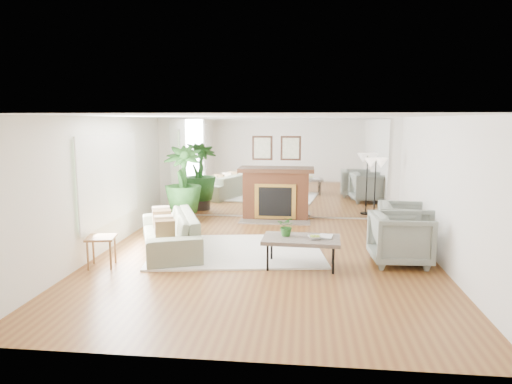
# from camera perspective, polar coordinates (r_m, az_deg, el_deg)

# --- Properties ---
(ground) EXTENTS (7.00, 7.00, 0.00)m
(ground) POSITION_cam_1_polar(r_m,az_deg,el_deg) (8.18, 0.95, -8.32)
(ground) COLOR brown
(ground) RESTS_ON ground
(wall_left) EXTENTS (0.02, 7.00, 2.50)m
(wall_left) POSITION_cam_1_polar(r_m,az_deg,el_deg) (8.69, -19.07, 0.67)
(wall_left) COLOR silver
(wall_left) RESTS_ON ground
(wall_right) EXTENTS (0.02, 7.00, 2.50)m
(wall_right) POSITION_cam_1_polar(r_m,az_deg,el_deg) (8.19, 22.30, 0.00)
(wall_right) COLOR silver
(wall_right) RESTS_ON ground
(wall_back) EXTENTS (6.00, 0.02, 2.50)m
(wall_back) POSITION_cam_1_polar(r_m,az_deg,el_deg) (11.35, 2.58, 3.00)
(wall_back) COLOR silver
(wall_back) RESTS_ON ground
(mirror_panel) EXTENTS (5.40, 0.04, 2.40)m
(mirror_panel) POSITION_cam_1_polar(r_m,az_deg,el_deg) (11.33, 2.58, 2.99)
(mirror_panel) COLOR silver
(mirror_panel) RESTS_ON wall_back
(window_panel) EXTENTS (0.04, 2.40, 1.50)m
(window_panel) POSITION_cam_1_polar(r_m,az_deg,el_deg) (9.02, -17.86, 1.66)
(window_panel) COLOR #B2E09E
(window_panel) RESTS_ON wall_left
(fireplace) EXTENTS (1.85, 0.83, 2.05)m
(fireplace) POSITION_cam_1_polar(r_m,az_deg,el_deg) (11.20, 2.49, -0.13)
(fireplace) COLOR brown
(fireplace) RESTS_ON ground
(area_rug) EXTENTS (3.41, 2.66, 0.03)m
(area_rug) POSITION_cam_1_polar(r_m,az_deg,el_deg) (8.61, -2.43, -7.32)
(area_rug) COLOR white
(area_rug) RESTS_ON ground
(coffee_table) EXTENTS (1.30, 0.80, 0.51)m
(coffee_table) POSITION_cam_1_polar(r_m,az_deg,el_deg) (7.63, 5.68, -6.01)
(coffee_table) COLOR #6A5D54
(coffee_table) RESTS_ON ground
(sofa) EXTENTS (1.73, 2.57, 0.70)m
(sofa) POSITION_cam_1_polar(r_m,az_deg,el_deg) (8.76, -10.73, -4.92)
(sofa) COLOR gray
(sofa) RESTS_ON ground
(armchair_back) EXTENTS (1.08, 1.06, 0.89)m
(armchair_back) POSITION_cam_1_polar(r_m,az_deg,el_deg) (9.10, 18.07, -4.09)
(armchair_back) COLOR gray
(armchair_back) RESTS_ON ground
(armchair_front) EXTENTS (1.01, 0.98, 0.88)m
(armchair_front) POSITION_cam_1_polar(r_m,az_deg,el_deg) (8.16, 17.62, -5.59)
(armchair_front) COLOR gray
(armchair_front) RESTS_ON ground
(side_table) EXTENTS (0.54, 0.54, 0.52)m
(side_table) POSITION_cam_1_polar(r_m,az_deg,el_deg) (8.05, -18.79, -5.88)
(side_table) COLOR brown
(side_table) RESTS_ON ground
(potted_ficus) EXTENTS (0.97, 0.97, 1.84)m
(potted_ficus) POSITION_cam_1_polar(r_m,az_deg,el_deg) (10.84, -9.10, 1.21)
(potted_ficus) COLOR black
(potted_ficus) RESTS_ON ground
(floor_lamp) EXTENTS (0.52, 0.29, 1.58)m
(floor_lamp) POSITION_cam_1_polar(r_m,az_deg,el_deg) (10.69, 14.73, 2.89)
(floor_lamp) COLOR black
(floor_lamp) RESTS_ON ground
(tabletop_plant) EXTENTS (0.37, 0.34, 0.33)m
(tabletop_plant) POSITION_cam_1_polar(r_m,az_deg,el_deg) (7.67, 3.89, -4.29)
(tabletop_plant) COLOR #2B6926
(tabletop_plant) RESTS_ON coffee_table
(fruit_bowl) EXTENTS (0.27, 0.27, 0.06)m
(fruit_bowl) POSITION_cam_1_polar(r_m,az_deg,el_deg) (7.55, 7.37, -5.64)
(fruit_bowl) COLOR brown
(fruit_bowl) RESTS_ON coffee_table
(book) EXTENTS (0.27, 0.33, 0.02)m
(book) POSITION_cam_1_polar(r_m,az_deg,el_deg) (7.71, 7.87, -5.49)
(book) COLOR brown
(book) RESTS_ON coffee_table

